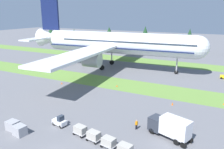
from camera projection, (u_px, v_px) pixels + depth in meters
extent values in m
cube|color=olive|center=(140.00, 87.00, 59.70)|extent=(320.00, 10.08, 0.01)
cube|color=olive|center=(169.00, 63.00, 87.25)|extent=(320.00, 10.08, 0.01)
cylinder|color=white|center=(118.00, 43.00, 77.39)|extent=(51.69, 11.30, 7.27)
sphere|color=white|center=(198.00, 47.00, 67.86)|extent=(7.13, 7.13, 7.13)
cone|color=white|center=(50.00, 38.00, 87.72)|extent=(9.27, 7.58, 6.91)
cube|color=#141E4C|center=(118.00, 47.00, 77.74)|extent=(50.45, 11.34, 0.36)
cube|color=#283342|center=(127.00, 41.00, 75.99)|extent=(45.46, 10.88, 0.44)
cube|color=white|center=(129.00, 38.00, 97.27)|extent=(10.82, 34.92, 0.65)
cylinder|color=#A3A3A8|center=(127.00, 46.00, 92.87)|extent=(5.30, 4.38, 4.00)
cube|color=white|center=(79.00, 55.00, 60.24)|extent=(10.82, 34.92, 0.65)
cylinder|color=#A3A3A8|center=(92.00, 60.00, 65.01)|extent=(5.30, 4.38, 4.00)
cube|color=white|center=(64.00, 35.00, 94.83)|extent=(5.53, 12.83, 0.46)
cube|color=white|center=(37.00, 39.00, 79.84)|extent=(5.53, 12.83, 0.46)
cube|color=#141E4C|center=(50.00, 13.00, 85.00)|extent=(7.35, 1.36, 12.36)
cylinder|color=#A3A3A8|center=(177.00, 61.00, 71.21)|extent=(0.44, 0.44, 7.22)
cylinder|color=black|center=(176.00, 72.00, 72.18)|extent=(1.23, 0.51, 1.20)
cylinder|color=#A3A3A8|center=(112.00, 53.00, 84.03)|extent=(0.44, 0.44, 6.97)
cylinder|color=black|center=(112.00, 62.00, 84.97)|extent=(1.74, 0.73, 1.70)
cylinder|color=#A3A3A8|center=(102.00, 57.00, 76.28)|extent=(0.44, 0.44, 6.97)
cylinder|color=black|center=(102.00, 68.00, 77.21)|extent=(1.74, 0.73, 1.70)
cube|color=silver|center=(59.00, 122.00, 39.44)|extent=(2.78, 1.73, 0.77)
cube|color=#283342|center=(61.00, 118.00, 38.99)|extent=(0.88, 1.20, 0.90)
cylinder|color=black|center=(54.00, 124.00, 39.65)|extent=(0.63, 0.30, 0.60)
cylinder|color=black|center=(59.00, 121.00, 40.50)|extent=(0.63, 0.30, 0.60)
cylinder|color=black|center=(61.00, 127.00, 38.59)|extent=(0.63, 0.30, 0.60)
cylinder|color=black|center=(65.00, 124.00, 39.44)|extent=(0.63, 0.30, 0.60)
cube|color=#A3A3A8|center=(80.00, 133.00, 36.55)|extent=(2.42, 1.86, 0.10)
cube|color=#ADA89E|center=(80.00, 129.00, 36.39)|extent=(2.13, 1.63, 1.10)
cylinder|color=black|center=(74.00, 134.00, 36.56)|extent=(0.41, 0.19, 0.40)
cylinder|color=black|center=(80.00, 130.00, 37.62)|extent=(0.41, 0.19, 0.40)
cylinder|color=black|center=(81.00, 137.00, 35.59)|extent=(0.41, 0.19, 0.40)
cylinder|color=black|center=(87.00, 133.00, 36.65)|extent=(0.41, 0.19, 0.40)
cube|color=#A3A3A8|center=(94.00, 138.00, 34.86)|extent=(2.42, 1.86, 0.10)
cube|color=#ADA89E|center=(94.00, 135.00, 34.70)|extent=(2.13, 1.63, 1.10)
cylinder|color=black|center=(87.00, 140.00, 34.87)|extent=(0.41, 0.19, 0.40)
cylinder|color=black|center=(93.00, 136.00, 35.93)|extent=(0.41, 0.19, 0.40)
cylinder|color=black|center=(95.00, 143.00, 33.90)|extent=(0.41, 0.19, 0.40)
cylinder|color=black|center=(101.00, 139.00, 34.96)|extent=(0.41, 0.19, 0.40)
cube|color=#A3A3A8|center=(109.00, 145.00, 33.18)|extent=(2.42, 1.86, 0.10)
cube|color=#ADA89E|center=(109.00, 141.00, 33.02)|extent=(2.13, 1.63, 1.10)
cylinder|color=black|center=(101.00, 146.00, 33.19)|extent=(0.41, 0.19, 0.40)
cylinder|color=black|center=(107.00, 142.00, 34.25)|extent=(0.41, 0.19, 0.40)
cylinder|color=black|center=(116.00, 146.00, 33.27)|extent=(0.41, 0.19, 0.40)
cube|color=#ADA89E|center=(125.00, 148.00, 31.33)|extent=(2.13, 1.63, 1.10)
cylinder|color=black|center=(123.00, 149.00, 32.56)|extent=(0.41, 0.19, 0.40)
cube|color=#2D333D|center=(157.00, 123.00, 37.09)|extent=(2.82, 2.89, 2.20)
cube|color=#283342|center=(152.00, 119.00, 37.70)|extent=(0.74, 1.99, 0.97)
cube|color=silver|center=(175.00, 127.00, 34.60)|extent=(5.00, 3.63, 2.80)
cylinder|color=black|center=(152.00, 131.00, 36.87)|extent=(1.01, 0.59, 0.96)
cylinder|color=black|center=(159.00, 127.00, 38.20)|extent=(1.01, 0.59, 0.96)
cylinder|color=black|center=(176.00, 142.00, 33.77)|extent=(1.01, 0.59, 0.96)
cylinder|color=black|center=(183.00, 137.00, 35.11)|extent=(1.01, 0.59, 0.96)
cylinder|color=black|center=(183.00, 145.00, 32.99)|extent=(1.01, 0.59, 0.96)
cylinder|color=black|center=(190.00, 140.00, 34.33)|extent=(1.01, 0.59, 0.96)
cylinder|color=black|center=(221.00, 78.00, 66.90)|extent=(0.61, 0.25, 0.60)
cylinder|color=black|center=(221.00, 77.00, 67.87)|extent=(0.61, 0.25, 0.60)
cylinder|color=black|center=(136.00, 127.00, 38.20)|extent=(0.18, 0.18, 0.85)
cylinder|color=black|center=(137.00, 127.00, 38.31)|extent=(0.18, 0.18, 0.85)
cylinder|color=orange|center=(136.00, 123.00, 38.06)|extent=(0.36, 0.36, 0.62)
sphere|color=tan|center=(137.00, 121.00, 37.94)|extent=(0.24, 0.24, 0.24)
cylinder|color=orange|center=(135.00, 124.00, 37.96)|extent=(0.10, 0.10, 0.58)
cylinder|color=orange|center=(138.00, 123.00, 38.17)|extent=(0.10, 0.10, 0.58)
cube|color=#A3A3A8|center=(13.00, 125.00, 38.03)|extent=(2.05, 1.67, 1.59)
cube|color=#A3A3A8|center=(20.00, 130.00, 36.39)|extent=(2.19, 1.85, 1.65)
cone|color=orange|center=(117.00, 86.00, 60.21)|extent=(0.44, 0.44, 0.46)
cone|color=orange|center=(172.00, 104.00, 48.23)|extent=(0.44, 0.44, 0.61)
cone|color=orange|center=(224.00, 104.00, 48.36)|extent=(0.44, 0.44, 0.53)
cone|color=orange|center=(62.00, 83.00, 62.20)|extent=(0.44, 0.44, 0.57)
cylinder|color=#4C3823|center=(51.00, 38.00, 154.19)|extent=(0.70, 0.70, 3.53)
cone|color=#1E4223|center=(51.00, 31.00, 152.97)|extent=(5.39, 5.39, 5.59)
cylinder|color=#4C3823|center=(74.00, 41.00, 138.74)|extent=(0.70, 0.70, 3.74)
cone|color=#1E4223|center=(74.00, 33.00, 137.51)|extent=(3.76, 3.76, 5.50)
cylinder|color=#4C3823|center=(109.00, 42.00, 132.31)|extent=(0.70, 0.70, 3.85)
cone|color=#1E4223|center=(109.00, 33.00, 130.84)|extent=(5.49, 5.49, 7.09)
cylinder|color=#4C3823|center=(145.00, 45.00, 122.71)|extent=(0.70, 0.70, 3.25)
cone|color=#1E4223|center=(145.00, 34.00, 121.12)|extent=(5.96, 5.96, 8.63)
cylinder|color=#4C3823|center=(188.00, 47.00, 114.09)|extent=(0.70, 0.70, 3.86)
cone|color=#1E4223|center=(190.00, 36.00, 112.59)|extent=(4.77, 4.77, 7.33)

